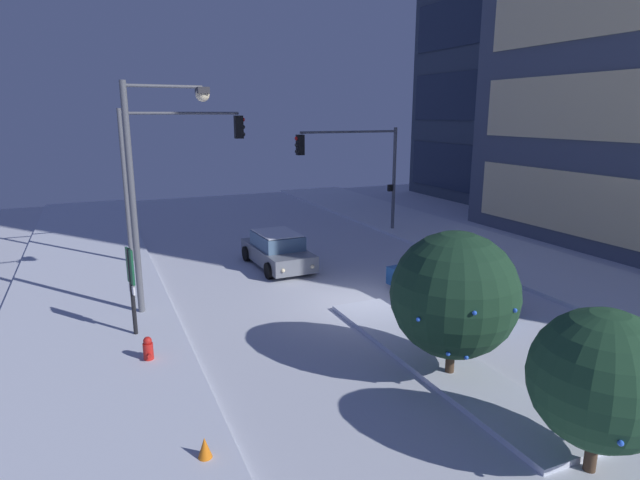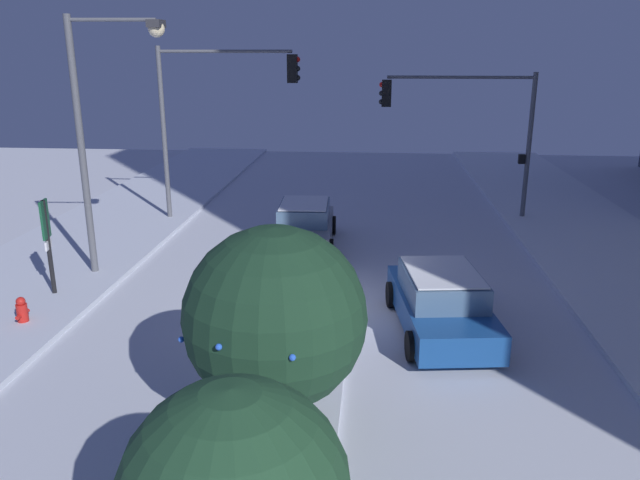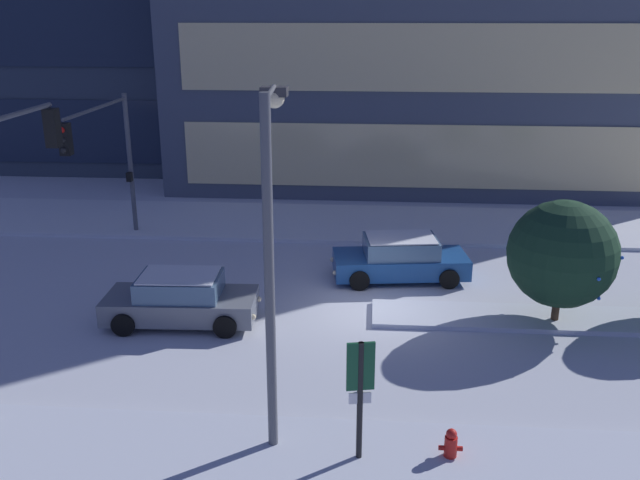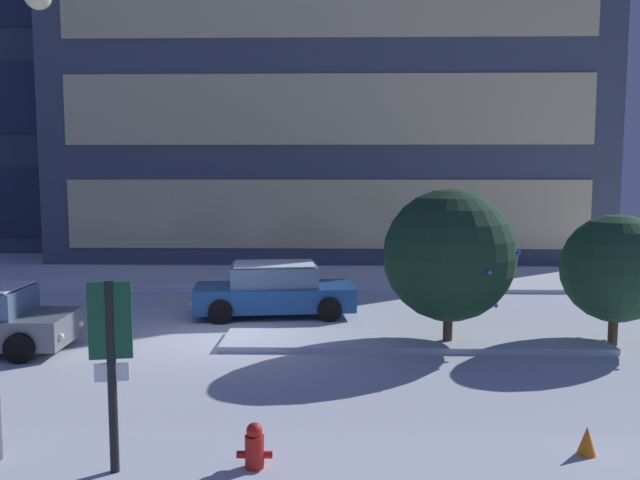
# 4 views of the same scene
# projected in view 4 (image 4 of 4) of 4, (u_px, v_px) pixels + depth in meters

# --- Properties ---
(ground) EXTENTS (52.00, 52.00, 0.00)m
(ground) POSITION_uv_depth(u_px,v_px,m) (221.00, 339.00, 16.16)
(ground) COLOR silver
(curb_strip_far) EXTENTS (52.00, 5.20, 0.14)m
(curb_strip_far) POSITION_uv_depth(u_px,v_px,m) (261.00, 278.00, 24.83)
(curb_strip_far) COLOR silver
(curb_strip_far) RESTS_ON ground
(median_strip) EXTENTS (9.00, 1.80, 0.14)m
(median_strip) POSITION_uv_depth(u_px,v_px,m) (413.00, 341.00, 15.67)
(median_strip) COLOR silver
(median_strip) RESTS_ON ground
(office_tower_secondary) EXTENTS (11.86, 11.24, 15.12)m
(office_tower_secondary) POSITION_uv_depth(u_px,v_px,m) (0.00, 109.00, 37.48)
(office_tower_secondary) COLOR #384251
(office_tower_secondary) RESTS_ON ground
(car_far) EXTENTS (4.72, 2.52, 1.49)m
(car_far) POSITION_uv_depth(u_px,v_px,m) (274.00, 290.00, 18.73)
(car_far) COLOR #19478C
(car_far) RESTS_ON ground
(street_lamp_arched) EXTENTS (0.56, 2.66, 7.31)m
(street_lamp_arched) POSITION_uv_depth(u_px,v_px,m) (1.00, 123.00, 9.36)
(street_lamp_arched) COLOR #565960
(street_lamp_arched) RESTS_ON ground
(fire_hydrant) EXTENTS (0.48, 0.26, 0.76)m
(fire_hydrant) POSITION_uv_depth(u_px,v_px,m) (255.00, 451.00, 8.84)
(fire_hydrant) COLOR red
(fire_hydrant) RESTS_ON ground
(parking_info_sign) EXTENTS (0.55, 0.17, 2.69)m
(parking_info_sign) POSITION_uv_depth(u_px,v_px,m) (111.00, 356.00, 8.58)
(parking_info_sign) COLOR black
(parking_info_sign) RESTS_ON ground
(decorated_tree_median) EXTENTS (3.07, 3.07, 3.69)m
(decorated_tree_median) POSITION_uv_depth(u_px,v_px,m) (449.00, 255.00, 15.27)
(decorated_tree_median) COLOR #473323
(decorated_tree_median) RESTS_ON ground
(decorated_tree_left_of_median) EXTENTS (2.55, 2.52, 3.10)m
(decorated_tree_left_of_median) POSITION_uv_depth(u_px,v_px,m) (616.00, 268.00, 15.38)
(decorated_tree_left_of_median) COLOR #473323
(decorated_tree_left_of_median) RESTS_ON ground
(construction_cone) EXTENTS (0.36, 0.36, 0.55)m
(construction_cone) POSITION_uv_depth(u_px,v_px,m) (587.00, 445.00, 9.25)
(construction_cone) COLOR orange
(construction_cone) RESTS_ON ground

